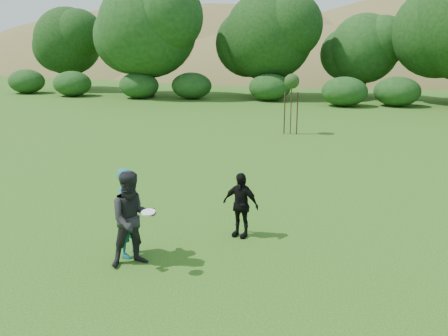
# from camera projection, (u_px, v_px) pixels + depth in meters

# --- Properties ---
(ground) EXTENTS (120.00, 120.00, 0.00)m
(ground) POSITION_uv_depth(u_px,v_px,m) (185.00, 251.00, 10.69)
(ground) COLOR #19470C
(ground) RESTS_ON ground
(player_teal) EXTENTS (0.52, 0.73, 1.88)m
(player_teal) POSITION_uv_depth(u_px,v_px,m) (129.00, 213.00, 10.28)
(player_teal) COLOR #17676A
(player_teal) RESTS_ON ground
(player_grey) EXTENTS (1.19, 1.16, 1.94)m
(player_grey) POSITION_uv_depth(u_px,v_px,m) (133.00, 219.00, 9.84)
(player_grey) COLOR black
(player_grey) RESTS_ON ground
(player_black) EXTENTS (0.95, 0.57, 1.51)m
(player_black) POSITION_uv_depth(u_px,v_px,m) (240.00, 205.00, 11.34)
(player_black) COLOR black
(player_black) RESTS_ON ground
(frisbee) EXTENTS (0.27, 0.27, 0.07)m
(frisbee) POSITION_uv_depth(u_px,v_px,m) (148.00, 212.00, 9.35)
(frisbee) COLOR white
(frisbee) RESTS_ON ground
(sapling) EXTENTS (0.70, 0.70, 2.85)m
(sapling) POSITION_uv_depth(u_px,v_px,m) (292.00, 83.00, 23.27)
(sapling) COLOR #3E2318
(sapling) RESTS_ON ground
(hillside) EXTENTS (150.00, 72.00, 52.00)m
(hillside) POSITION_uv_depth(u_px,v_px,m) (337.00, 148.00, 77.49)
(hillside) COLOR olive
(hillside) RESTS_ON ground
(tree_row) EXTENTS (53.92, 10.38, 9.62)m
(tree_row) POSITION_uv_depth(u_px,v_px,m) (368.00, 32.00, 35.27)
(tree_row) COLOR #3A2616
(tree_row) RESTS_ON ground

